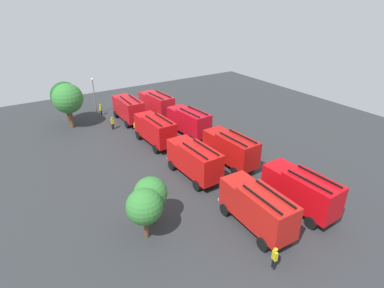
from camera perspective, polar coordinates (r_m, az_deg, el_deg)
ground_plane at (r=38.12m, az=0.00°, el=-1.89°), size 65.20×65.20×0.00m
fire_truck_0 at (r=29.41m, az=19.29°, el=-7.84°), size 7.28×2.96×3.88m
fire_truck_1 at (r=35.14m, az=7.07°, el=-0.71°), size 7.30×3.00×3.88m
fire_truck_2 at (r=42.36m, az=-0.58°, el=4.27°), size 7.37×3.21×3.88m
fire_truck_3 at (r=49.60m, az=-6.51°, el=7.38°), size 7.35×3.16×3.88m
fire_truck_4 at (r=26.33m, az=11.83°, el=-11.15°), size 7.27×2.93×3.88m
fire_truck_5 at (r=32.53m, az=0.40°, el=-2.80°), size 7.27×2.92×3.88m
fire_truck_6 at (r=40.03m, az=-6.77°, el=2.75°), size 7.27×2.92×3.88m
fire_truck_7 at (r=48.24m, az=-11.61°, el=6.48°), size 7.23×2.83×3.88m
firefighter_0 at (r=44.35m, az=-10.33°, el=3.15°), size 0.48×0.43×1.67m
firefighter_1 at (r=52.26m, az=-16.38°, el=6.16°), size 0.48×0.45×1.83m
firefighter_2 at (r=46.21m, az=-14.37°, el=3.81°), size 0.30×0.42×1.81m
firefighter_3 at (r=24.03m, az=14.89°, el=-19.44°), size 0.46×0.31×1.80m
firefighter_4 at (r=49.97m, az=-9.00°, el=5.92°), size 0.48×0.45×1.71m
tree_0 at (r=24.64m, az=-8.70°, el=-11.26°), size 2.89×2.89×4.48m
tree_1 at (r=26.10m, az=-7.60°, el=-9.01°), size 2.82×2.82×4.37m
tree_2 at (r=47.58m, az=-21.81°, el=7.74°), size 4.23×4.23×6.56m
tree_3 at (r=49.75m, az=-22.26°, el=8.18°), size 4.05×4.05×6.28m
traffic_cone_0 at (r=30.71m, az=6.75°, el=-9.04°), size 0.39×0.39×0.56m
traffic_cone_1 at (r=45.28m, az=-8.33°, el=2.95°), size 0.45×0.45×0.65m
lamppost at (r=52.23m, az=-17.50°, el=8.87°), size 0.36×0.36×5.93m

